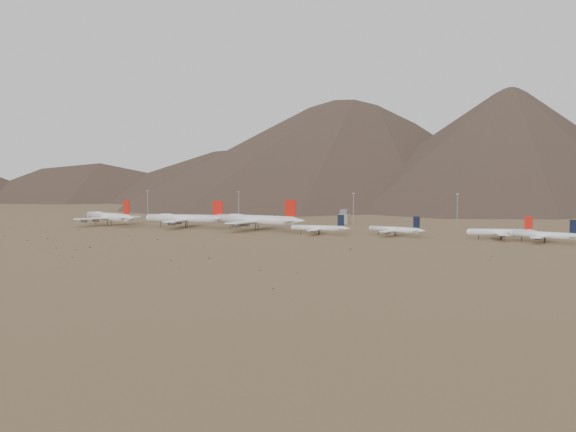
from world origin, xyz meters
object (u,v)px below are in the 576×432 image
at_px(widebody_centre, 185,218).
at_px(control_tower, 344,217).
at_px(narrowbody_b, 396,230).
at_px(widebody_west, 109,217).
at_px(widebody_east, 256,220).
at_px(narrowbody_a, 319,228).

relative_size(widebody_centre, control_tower, 5.78).
xyz_separation_m(widebody_centre, narrowbody_b, (164.86, 0.24, -2.77)).
height_order(widebody_west, widebody_east, widebody_east).
relative_size(widebody_centre, narrowbody_b, 1.71).
distance_m(widebody_centre, control_tower, 131.62).
bearing_deg(widebody_east, narrowbody_a, -7.42).
relative_size(widebody_centre, narrowbody_a, 1.69).
bearing_deg(control_tower, narrowbody_a, -78.98).
height_order(widebody_west, widebody_centre, widebody_west).
xyz_separation_m(widebody_centre, narrowbody_a, (114.93, -9.50, -2.77)).
bearing_deg(narrowbody_a, narrowbody_b, 3.02).
bearing_deg(widebody_centre, widebody_east, -8.76).
bearing_deg(narrowbody_a, widebody_centre, 167.25).
height_order(widebody_centre, control_tower, widebody_centre).
distance_m(widebody_east, narrowbody_b, 105.08).
bearing_deg(control_tower, widebody_west, -148.59).
bearing_deg(control_tower, widebody_centre, -136.49).
relative_size(widebody_east, control_tower, 6.37).
bearing_deg(narrowbody_b, widebody_east, -169.24).
relative_size(widebody_west, widebody_east, 0.89).
bearing_deg(narrowbody_a, widebody_east, 159.91).
height_order(widebody_east, narrowbody_a, widebody_east).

